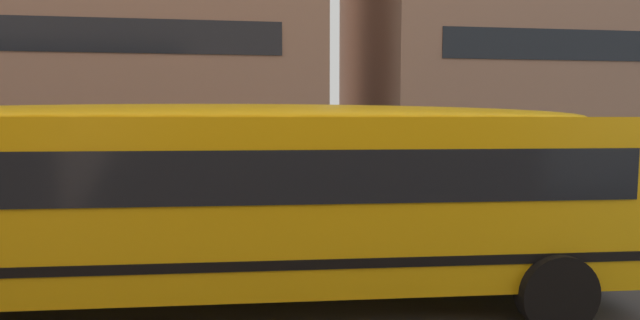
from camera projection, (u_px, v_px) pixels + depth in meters
ground_plane at (391, 261)px, 8.42m from camera, size 400.00×400.00×0.00m
sidewalk_far at (331, 196)px, 15.35m from camera, size 120.00×3.00×0.01m
lane_centreline at (391, 261)px, 8.42m from camera, size 110.00×0.16×0.01m
school_bus at (209, 188)px, 6.29m from camera, size 11.99×3.11×2.66m
parked_car_grey_beside_sign at (530, 179)px, 13.11m from camera, size 3.97×2.02×1.64m
apartment_block_far_centre at (546, 1)px, 23.92m from camera, size 18.55×12.76×16.50m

